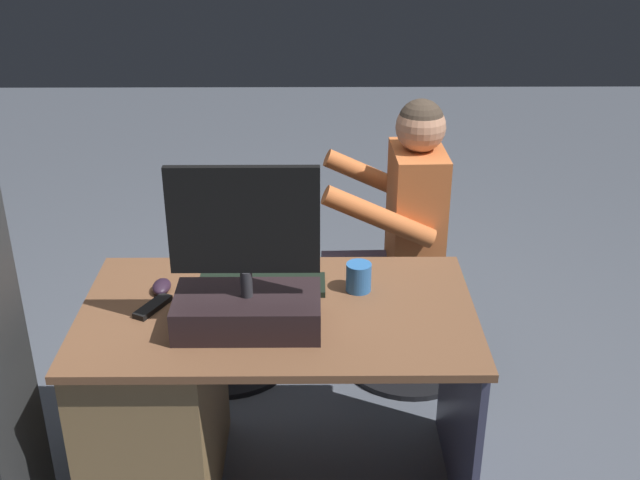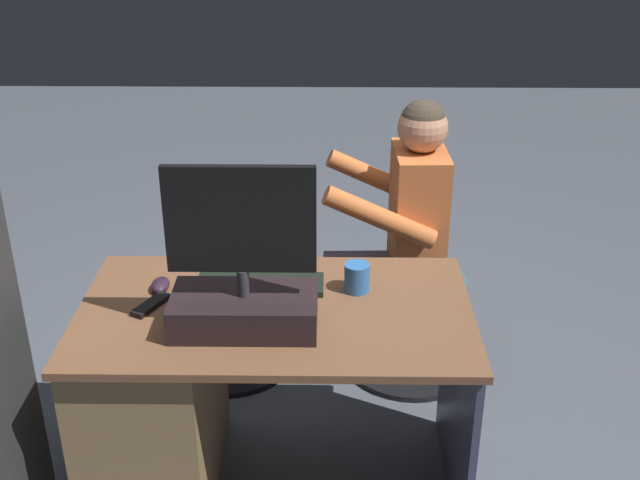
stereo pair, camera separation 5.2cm
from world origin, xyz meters
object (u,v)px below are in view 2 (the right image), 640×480
object	(u,v)px
teddy_bear	(224,244)
office_chair_teddy	(228,314)
desk	(182,393)
visitor_chair	(412,316)
computer_mouse	(160,285)
person	(397,221)
tv_remote	(151,305)
monitor	(243,288)
keyboard	(260,284)
cup	(357,277)

from	to	relation	value
teddy_bear	office_chair_teddy	bearing A→B (deg)	90.00
desk	visitor_chair	xyz separation A→B (m)	(-0.84, -0.73, -0.14)
desk	computer_mouse	size ratio (longest dim) A/B	13.03
person	tv_remote	bearing A→B (deg)	41.00
tv_remote	teddy_bear	bearing A→B (deg)	-72.39
office_chair_teddy	visitor_chair	xyz separation A→B (m)	(-0.78, 0.02, 0.01)
desk	visitor_chair	size ratio (longest dim) A/B	2.27
person	monitor	bearing A→B (deg)	57.59
office_chair_teddy	tv_remote	bearing A→B (deg)	80.09
monitor	keyboard	bearing A→B (deg)	-96.36
desk	keyboard	bearing A→B (deg)	-151.95
visitor_chair	person	distance (m)	0.45
office_chair_teddy	visitor_chair	distance (m)	0.79
monitor	tv_remote	world-z (taller)	monitor
office_chair_teddy	teddy_bear	bearing A→B (deg)	-90.00
tv_remote	visitor_chair	world-z (taller)	tv_remote
computer_mouse	visitor_chair	xyz separation A→B (m)	(-0.91, -0.61, -0.49)
desk	office_chair_teddy	world-z (taller)	desk
office_chair_teddy	teddy_bear	xyz separation A→B (m)	(0.00, -0.01, 0.33)
computer_mouse	person	size ratio (longest dim) A/B	0.08
cup	tv_remote	distance (m)	0.67
tv_remote	teddy_bear	distance (m)	0.79
tv_remote	office_chair_teddy	world-z (taller)	tv_remote
cup	keyboard	bearing A→B (deg)	-3.22
desk	teddy_bear	world-z (taller)	teddy_bear
keyboard	monitor	bearing A→B (deg)	83.64
monitor	keyboard	world-z (taller)	monitor
tv_remote	cup	bearing A→B (deg)	-142.37
keyboard	visitor_chair	bearing A→B (deg)	-134.63
computer_mouse	person	xyz separation A→B (m)	(-0.83, -0.61, -0.04)
teddy_bear	visitor_chair	xyz separation A→B (m)	(-0.78, 0.04, -0.32)
visitor_chair	monitor	bearing A→B (deg)	53.74
monitor	office_chair_teddy	distance (m)	1.06
office_chair_teddy	desk	bearing A→B (deg)	85.70
monitor	computer_mouse	distance (m)	0.39
cup	office_chair_teddy	world-z (taller)	cup
computer_mouse	tv_remote	bearing A→B (deg)	85.58
monitor	keyboard	xyz separation A→B (m)	(-0.03, -0.24, -0.12)
monitor	keyboard	size ratio (longest dim) A/B	1.23
cup	visitor_chair	distance (m)	0.84
keyboard	office_chair_teddy	xyz separation A→B (m)	(0.20, -0.61, -0.49)
cup	tv_remote	world-z (taller)	cup
office_chair_teddy	person	size ratio (longest dim) A/B	0.48
cup	tv_remote	xyz separation A→B (m)	(0.66, 0.12, -0.04)
keyboard	teddy_bear	bearing A→B (deg)	-71.79
visitor_chair	desk	bearing A→B (deg)	40.82
tv_remote	person	size ratio (longest dim) A/B	0.13
monitor	desk	bearing A→B (deg)	-23.12
cup	person	size ratio (longest dim) A/B	0.08
computer_mouse	cup	bearing A→B (deg)	-179.60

